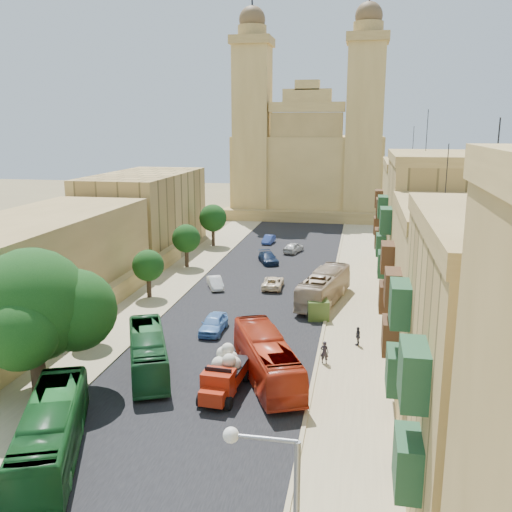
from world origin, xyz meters
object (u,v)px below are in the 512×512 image
(car_blue_b, at_px, (269,239))
(bus_green_south, at_px, (51,431))
(bus_green_north, at_px, (148,352))
(pedestrian_a, at_px, (324,352))
(church, at_px, (309,162))
(bus_cream_east, at_px, (324,287))
(pedestrian_c, at_px, (358,336))
(car_cream, at_px, (273,282))
(car_white_b, at_px, (293,248))
(street_tree_c, at_px, (186,239))
(street_tree_b, at_px, (148,266))
(ficus_tree, at_px, (34,309))
(olive_pickup, at_px, (316,305))
(red_truck, at_px, (224,374))
(car_blue_a, at_px, (214,323))
(bus_red_east, at_px, (267,358))
(car_dkblue, at_px, (268,258))
(street_tree_a, at_px, (89,306))
(street_tree_d, at_px, (213,218))
(car_white_a, at_px, (215,283))

(car_blue_b, bearing_deg, bus_green_south, -87.30)
(bus_green_north, xyz_separation_m, pedestrian_a, (11.50, 3.38, -0.53))
(church, height_order, bus_cream_east, church)
(bus_green_south, xyz_separation_m, pedestrian_c, (14.62, 17.72, -0.73))
(church, xyz_separation_m, car_cream, (1.15, -49.43, -8.93))
(car_white_b, bearing_deg, street_tree_c, 57.23)
(church, distance_m, bus_green_north, 71.07)
(street_tree_b, bearing_deg, ficus_tree, -88.34)
(ficus_tree, bearing_deg, olive_pickup, 48.95)
(street_tree_b, xyz_separation_m, bus_cream_east, (16.50, 1.42, -1.63))
(red_truck, xyz_separation_m, car_blue_a, (-3.34, 10.16, -0.60))
(street_tree_c, xyz_separation_m, pedestrian_c, (19.73, -20.76, -2.61))
(ficus_tree, height_order, red_truck, ficus_tree)
(olive_pickup, distance_m, car_cream, 8.88)
(bus_red_east, height_order, pedestrian_c, bus_red_east)
(church, height_order, car_white_b, church)
(street_tree_b, relative_size, car_blue_b, 1.35)
(car_dkblue, bearing_deg, car_blue_b, 76.81)
(ficus_tree, bearing_deg, street_tree_b, 91.66)
(street_tree_a, xyz_separation_m, street_tree_d, (0.00, 36.00, 0.81))
(bus_green_south, distance_m, car_cream, 32.25)
(car_cream, relative_size, car_blue_b, 1.23)
(street_tree_d, bearing_deg, street_tree_a, -90.00)
(car_dkblue, bearing_deg, bus_green_north, -117.67)
(car_blue_b, distance_m, pedestrian_a, 40.72)
(red_truck, xyz_separation_m, olive_pickup, (4.30, 15.95, -0.50))
(church, xyz_separation_m, bus_red_east, (4.00, -70.29, -8.06))
(bus_red_east, relative_size, car_blue_a, 2.48)
(street_tree_c, xyz_separation_m, red_truck, (11.78, -30.15, -2.03))
(church, distance_m, pedestrian_c, 64.72)
(car_white_a, bearing_deg, car_blue_b, 61.42)
(car_white_a, xyz_separation_m, car_white_b, (5.78, 17.70, 0.08))
(street_tree_c, bearing_deg, car_cream, -31.46)
(car_white_a, bearing_deg, pedestrian_a, -78.24)
(ficus_tree, distance_m, bus_red_east, 14.62)
(street_tree_a, relative_size, bus_green_north, 0.47)
(bus_green_south, height_order, car_blue_b, bus_green_south)
(pedestrian_c, bearing_deg, car_cream, -165.08)
(street_tree_a, xyz_separation_m, street_tree_b, (0.00, 12.00, 0.11))
(bus_cream_east, bearing_deg, car_blue_b, -57.92)
(street_tree_d, xyz_separation_m, bus_green_south, (5.10, -50.49, -2.33))
(ficus_tree, bearing_deg, bus_green_south, -55.15)
(bus_green_south, xyz_separation_m, bus_red_east, (8.90, 10.81, -0.01))
(street_tree_a, xyz_separation_m, bus_red_east, (14.00, -3.68, -1.53))
(bus_green_north, relative_size, car_blue_b, 2.79)
(street_tree_b, relative_size, car_dkblue, 1.05)
(street_tree_a, bearing_deg, car_blue_a, 25.44)
(bus_cream_east, xyz_separation_m, car_cream, (-5.35, 3.76, -0.87))
(bus_green_north, relative_size, car_cream, 2.26)
(street_tree_d, bearing_deg, pedestrian_c, -58.95)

